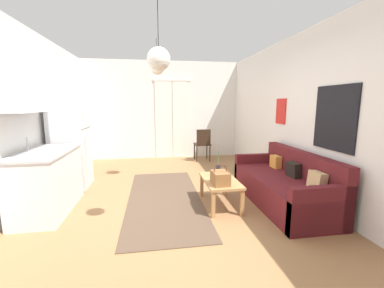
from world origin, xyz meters
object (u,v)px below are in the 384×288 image
couch (285,186)px  coffee_table (220,183)px  refrigerator (70,140)px  handbag (220,178)px  accent_chair (203,143)px  bamboo_vase (218,170)px  pendant_lamp_far (157,67)px  pendant_lamp_near (159,59)px

couch → coffee_table: (-1.03, 0.09, 0.08)m
refrigerator → couch: bearing=-21.2°
handbag → accent_chair: accent_chair is taller
bamboo_vase → handbag: 0.40m
couch → accent_chair: size_ratio=2.27×
handbag → coffee_table: bearing=73.7°
coffee_table → pendant_lamp_far: size_ratio=1.36×
couch → coffee_table: couch is taller
refrigerator → coffee_table: bearing=-27.2°
coffee_table → pendant_lamp_far: bearing=125.7°
couch → coffee_table: bearing=175.2°
pendant_lamp_far → pendant_lamp_near: bearing=-90.5°
bamboo_vase → pendant_lamp_near: pendant_lamp_near is taller
couch → refrigerator: refrigerator is taller
coffee_table → pendant_lamp_far: (-0.90, 1.25, 1.87)m
handbag → pendant_lamp_far: size_ratio=0.47×
refrigerator → pendant_lamp_far: bearing=-1.5°
bamboo_vase → refrigerator: (-2.52, 1.12, 0.38)m
refrigerator → pendant_lamp_near: (1.60, -2.06, 1.13)m
couch → handbag: 1.13m
coffee_table → accent_chair: accent_chair is taller
refrigerator → accent_chair: size_ratio=2.03×
couch → handbag: (-1.10, -0.14, 0.23)m
handbag → accent_chair: 3.20m
bamboo_vase → pendant_lamp_near: 2.00m
coffee_table → accent_chair: (0.32, 2.96, 0.14)m
couch → refrigerator: size_ratio=1.12×
handbag → pendant_lamp_far: bearing=119.6°
bamboo_vase → handbag: bamboo_vase is taller
couch → pendant_lamp_near: size_ratio=2.38×
couch → accent_chair: (-0.71, 3.04, 0.23)m
coffee_table → bamboo_vase: size_ratio=2.17×
coffee_table → handbag: 0.28m
bamboo_vase → pendant_lamp_far: bearing=130.0°
handbag → pendant_lamp_far: (-0.83, 1.47, 1.72)m
pendant_lamp_far → accent_chair: bearing=54.4°
coffee_table → accent_chair: bearing=83.8°
handbag → pendant_lamp_near: 1.82m
coffee_table → refrigerator: (-2.52, 1.29, 0.53)m
accent_chair → pendant_lamp_far: 2.72m
couch → refrigerator: (-3.55, 1.38, 0.61)m
accent_chair → pendant_lamp_far: (-1.22, -1.71, 1.72)m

